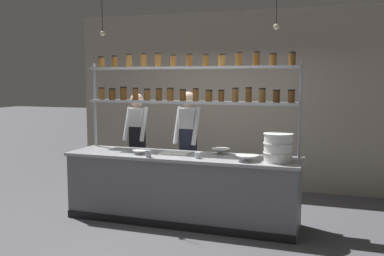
% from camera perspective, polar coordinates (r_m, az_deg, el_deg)
% --- Properties ---
extents(ground_plane, '(40.00, 40.00, 0.00)m').
position_cam_1_polar(ground_plane, '(6.02, -1.39, -12.25)').
color(ground_plane, '#4C4C51').
extents(back_wall, '(5.60, 0.12, 3.13)m').
position_cam_1_polar(back_wall, '(7.77, 4.04, 3.74)').
color(back_wall, '#9E9384').
rests_on(back_wall, ground_plane).
extents(prep_counter, '(3.20, 0.76, 0.92)m').
position_cam_1_polar(prep_counter, '(5.89, -1.41, -8.02)').
color(prep_counter, slate).
rests_on(prep_counter, ground_plane).
extents(spice_shelf_unit, '(3.09, 0.28, 2.31)m').
position_cam_1_polar(spice_shelf_unit, '(6.02, -0.43, 5.47)').
color(spice_shelf_unit, '#999BA0').
rests_on(spice_shelf_unit, ground_plane).
extents(chef_left, '(0.36, 0.30, 1.72)m').
position_cam_1_polar(chef_left, '(6.95, -7.32, -1.35)').
color(chef_left, black).
rests_on(chef_left, ground_plane).
extents(chef_center, '(0.37, 0.31, 1.76)m').
position_cam_1_polar(chef_center, '(6.36, -0.53, -1.75)').
color(chef_center, black).
rests_on(chef_center, ground_plane).
extents(container_stack, '(0.37, 0.37, 0.36)m').
position_cam_1_polar(container_stack, '(5.39, 11.42, -2.57)').
color(container_stack, white).
rests_on(container_stack, prep_counter).
extents(cutting_board, '(0.40, 0.26, 0.02)m').
position_cam_1_polar(cutting_board, '(5.86, -2.18, -3.37)').
color(cutting_board, silver).
rests_on(cutting_board, prep_counter).
extents(prep_bowl_near_left, '(0.21, 0.21, 0.06)m').
position_cam_1_polar(prep_bowl_near_left, '(5.88, -6.94, -3.23)').
color(prep_bowl_near_left, white).
rests_on(prep_bowl_near_left, prep_counter).
extents(prep_bowl_center_front, '(0.29, 0.29, 0.08)m').
position_cam_1_polar(prep_bowl_center_front, '(5.39, 7.33, -4.01)').
color(prep_bowl_center_front, white).
rests_on(prep_bowl_center_front, prep_counter).
extents(prep_bowl_center_back, '(0.27, 0.27, 0.07)m').
position_cam_1_polar(prep_bowl_center_back, '(5.88, 3.85, -3.11)').
color(prep_bowl_center_back, silver).
rests_on(prep_bowl_center_back, prep_counter).
extents(serving_cup_front, '(0.07, 0.07, 0.10)m').
position_cam_1_polar(serving_cup_front, '(5.63, -5.83, -3.44)').
color(serving_cup_front, '#B2B7BC').
rests_on(serving_cup_front, prep_counter).
extents(serving_cup_by_board, '(0.08, 0.08, 0.08)m').
position_cam_1_polar(serving_cup_by_board, '(5.54, 0.79, -3.65)').
color(serving_cup_by_board, '#B2B7BC').
rests_on(serving_cup_by_board, prep_counter).
extents(pendant_light_row, '(2.47, 0.07, 0.54)m').
position_cam_1_polar(pendant_light_row, '(5.73, -1.15, 13.11)').
color(pendant_light_row, black).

